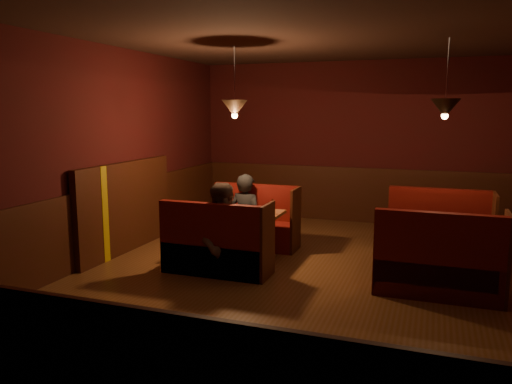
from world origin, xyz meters
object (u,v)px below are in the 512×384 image
(second_bench_near, at_px, (439,270))
(diner_a, at_px, (246,199))
(main_bench_near, at_px, (216,251))
(main_bench_far, at_px, (255,227))
(diner_b, at_px, (225,216))
(second_bench_far, at_px, (439,238))
(main_table, at_px, (236,223))
(second_table, at_px, (438,236))

(second_bench_near, bearing_deg, diner_a, 155.79)
(main_bench_near, bearing_deg, second_bench_near, 2.32)
(main_bench_far, xyz_separation_m, main_bench_near, (0.00, -1.40, 0.00))
(diner_b, bearing_deg, diner_a, 78.34)
(second_bench_far, bearing_deg, diner_b, -147.87)
(second_bench_far, bearing_deg, main_table, -161.53)
(second_bench_near, bearing_deg, main_table, 167.19)
(main_bench_far, bearing_deg, second_table, -12.25)
(main_bench_near, height_order, second_bench_near, second_bench_near)
(main_table, relative_size, main_bench_far, 0.91)
(main_bench_near, xyz_separation_m, diner_b, (0.12, 0.01, 0.46))
(main_bench_near, bearing_deg, diner_b, 6.98)
(diner_a, bearing_deg, second_bench_far, -165.38)
(main_table, relative_size, second_bench_near, 0.91)
(main_bench_near, distance_m, diner_b, 0.47)
(second_bench_near, xyz_separation_m, diner_a, (-2.72, 1.22, 0.42))
(diner_a, height_order, diner_b, diner_b)
(main_table, relative_size, second_bench_far, 0.91)
(diner_a, xyz_separation_m, diner_b, (0.23, -1.31, 0.03))
(diner_a, bearing_deg, main_table, 108.59)
(main_bench_far, relative_size, second_bench_far, 1.00)
(second_table, height_order, second_bench_far, second_bench_far)
(main_table, height_order, second_bench_far, second_bench_far)
(second_table, bearing_deg, second_bench_near, -87.80)
(second_table, bearing_deg, second_bench_far, 87.80)
(second_table, bearing_deg, main_bench_near, -161.93)
(main_table, distance_m, second_table, 2.60)
(main_table, height_order, diner_a, diner_a)
(main_bench_near, height_order, diner_a, diner_a)
(main_bench_near, relative_size, diner_b, 0.90)
(diner_a, distance_m, diner_b, 1.34)
(diner_a, relative_size, diner_b, 0.97)
(main_table, bearing_deg, diner_a, 99.16)
(main_bench_far, distance_m, second_bench_far, 2.61)
(main_table, distance_m, diner_a, 0.67)
(main_bench_far, bearing_deg, second_bench_near, -26.43)
(second_table, distance_m, diner_b, 2.60)
(main_bench_near, height_order, second_table, main_bench_near)
(second_bench_near, bearing_deg, second_bench_far, 90.00)
(second_bench_far, bearing_deg, second_table, -92.20)
(second_table, relative_size, diner_b, 0.82)
(main_bench_near, bearing_deg, main_table, 91.18)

